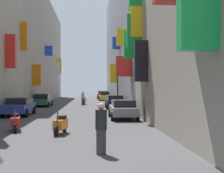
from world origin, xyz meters
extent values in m
plane|color=#424244|center=(0.00, 30.00, 0.00)|extent=(140.00, 140.00, 0.00)
cube|color=red|center=(-4.61, 18.89, 4.94)|extent=(0.79, 0.47, 2.60)
cube|color=orange|center=(-4.68, 23.72, 6.94)|extent=(0.65, 0.40, 2.62)
cube|color=#B2A899|center=(-8.00, 42.26, 7.96)|extent=(6.00, 35.47, 15.92)
cube|color=blue|center=(-4.47, 38.34, 7.37)|extent=(1.07, 0.38, 1.43)
cube|color=white|center=(-4.70, 51.43, 5.56)|extent=(0.60, 0.43, 2.52)
cube|color=orange|center=(-4.51, 29.32, 3.53)|extent=(0.98, 0.60, 2.41)
cube|color=yellow|center=(-4.57, 52.87, 6.23)|extent=(0.85, 0.58, 2.93)
cube|color=black|center=(4.60, 13.61, 3.78)|extent=(0.79, 0.63, 2.50)
cube|color=green|center=(4.49, 15.60, 6.00)|extent=(1.01, 0.43, 2.29)
cube|color=green|center=(4.45, 16.60, 5.19)|extent=(1.09, 0.45, 1.90)
cube|color=yellow|center=(4.61, 15.58, 6.59)|extent=(0.78, 0.57, 2.07)
cube|color=green|center=(4.45, 16.75, 5.26)|extent=(1.09, 0.35, 1.90)
cube|color=gray|center=(8.00, 38.90, 9.41)|extent=(6.00, 42.20, 18.81)
cube|color=red|center=(4.33, 20.38, 3.93)|extent=(1.35, 0.45, 1.70)
cube|color=blue|center=(4.56, 30.79, 7.43)|extent=(0.88, 0.40, 1.46)
cube|color=yellow|center=(4.46, 22.73, 6.75)|extent=(1.09, 0.47, 1.54)
cube|color=yellow|center=(4.50, 33.77, 3.95)|extent=(0.99, 0.61, 2.49)
cube|color=slate|center=(3.76, 16.06, 0.58)|extent=(1.65, 4.09, 0.55)
cube|color=black|center=(3.76, 15.85, 1.08)|extent=(1.46, 2.29, 0.45)
cylinder|color=black|center=(2.93, 17.41, 0.30)|extent=(0.18, 0.60, 0.60)
cylinder|color=black|center=(4.59, 17.41, 0.30)|extent=(0.18, 0.60, 0.60)
cylinder|color=black|center=(2.93, 14.71, 0.30)|extent=(0.18, 0.60, 0.60)
cylinder|color=black|center=(4.59, 14.71, 0.30)|extent=(0.18, 0.60, 0.60)
cube|color=#236638|center=(-3.94, 29.32, 0.58)|extent=(1.75, 4.31, 0.56)
cube|color=black|center=(-3.94, 29.53, 1.13)|extent=(1.54, 2.41, 0.54)
cylinder|color=black|center=(-3.07, 27.89, 0.30)|extent=(0.18, 0.60, 0.60)
cylinder|color=black|center=(-4.81, 27.89, 0.30)|extent=(0.18, 0.60, 0.60)
cylinder|color=black|center=(-3.07, 30.74, 0.30)|extent=(0.18, 0.60, 0.60)
cylinder|color=black|center=(-4.81, 30.74, 0.30)|extent=(0.18, 0.60, 0.60)
cube|color=black|center=(3.94, 25.43, 0.60)|extent=(1.66, 4.18, 0.60)
cube|color=black|center=(3.94, 25.22, 1.13)|extent=(1.46, 2.34, 0.45)
cylinder|color=black|center=(3.11, 26.81, 0.30)|extent=(0.18, 0.60, 0.60)
cylinder|color=black|center=(4.77, 26.81, 0.30)|extent=(0.18, 0.60, 0.60)
cylinder|color=black|center=(3.11, 24.05, 0.30)|extent=(0.18, 0.60, 0.60)
cylinder|color=black|center=(4.77, 24.05, 0.30)|extent=(0.18, 0.60, 0.60)
cube|color=navy|center=(-3.95, 18.77, 0.61)|extent=(1.73, 4.29, 0.61)
cube|color=black|center=(-3.95, 18.98, 1.14)|extent=(1.52, 2.40, 0.46)
cylinder|color=black|center=(-3.09, 17.35, 0.30)|extent=(0.18, 0.60, 0.60)
cylinder|color=black|center=(-4.81, 17.35, 0.30)|extent=(0.18, 0.60, 0.60)
cylinder|color=black|center=(-3.09, 20.18, 0.30)|extent=(0.18, 0.60, 0.60)
cylinder|color=black|center=(-4.81, 20.18, 0.30)|extent=(0.18, 0.60, 0.60)
cube|color=#B21E1E|center=(3.66, 49.23, 0.64)|extent=(1.81, 4.09, 0.68)
cube|color=black|center=(3.66, 49.03, 1.23)|extent=(1.59, 2.29, 0.49)
cylinder|color=black|center=(2.76, 50.58, 0.30)|extent=(0.18, 0.60, 0.60)
cylinder|color=black|center=(4.56, 50.58, 0.30)|extent=(0.18, 0.60, 0.60)
cylinder|color=black|center=(2.76, 47.89, 0.30)|extent=(0.18, 0.60, 0.60)
cylinder|color=black|center=(4.56, 47.89, 0.30)|extent=(0.18, 0.60, 0.60)
cube|color=gold|center=(3.73, 43.39, 0.58)|extent=(1.66, 4.24, 0.55)
cube|color=black|center=(3.73, 43.18, 1.15)|extent=(1.46, 2.38, 0.59)
cylinder|color=black|center=(2.90, 44.79, 0.30)|extent=(0.18, 0.60, 0.60)
cylinder|color=black|center=(4.56, 44.79, 0.30)|extent=(0.18, 0.60, 0.60)
cylinder|color=black|center=(2.90, 41.99, 0.30)|extent=(0.18, 0.60, 0.60)
cylinder|color=black|center=(4.56, 41.99, 0.30)|extent=(0.18, 0.60, 0.60)
cube|color=red|center=(-2.23, 10.82, 0.46)|extent=(0.69, 1.23, 0.45)
cube|color=black|center=(-2.28, 11.03, 0.77)|extent=(0.44, 0.62, 0.16)
cylinder|color=#4C4C51|center=(-2.10, 10.25, 0.79)|extent=(0.12, 0.28, 0.68)
cylinder|color=black|center=(-2.07, 10.11, 0.24)|extent=(0.21, 0.49, 0.48)
cylinder|color=black|center=(-2.39, 11.53, 0.24)|extent=(0.21, 0.49, 0.48)
cube|color=#ADADB2|center=(0.69, 32.91, 0.46)|extent=(0.49, 1.22, 0.45)
cube|color=black|center=(0.70, 33.13, 0.77)|extent=(0.34, 0.57, 0.16)
cylinder|color=#4C4C51|center=(0.67, 32.31, 0.79)|extent=(0.07, 0.28, 0.68)
cylinder|color=black|center=(0.66, 32.16, 0.24)|extent=(0.12, 0.48, 0.48)
cylinder|color=black|center=(0.73, 33.65, 0.24)|extent=(0.12, 0.48, 0.48)
cube|color=orange|center=(0.14, 9.66, 0.46)|extent=(0.63, 1.10, 0.45)
cube|color=black|center=(0.17, 9.85, 0.77)|extent=(0.42, 0.61, 0.16)
cylinder|color=#4C4C51|center=(0.04, 9.15, 0.79)|extent=(0.11, 0.28, 0.68)
cylinder|color=black|center=(0.01, 9.03, 0.24)|extent=(0.19, 0.49, 0.48)
cylinder|color=black|center=(0.26, 10.30, 0.24)|extent=(0.19, 0.49, 0.48)
cube|color=#2D4CAD|center=(3.40, 29.38, 0.46)|extent=(0.44, 1.03, 0.45)
cube|color=black|center=(3.40, 29.19, 0.77)|extent=(0.32, 0.56, 0.16)
cylinder|color=#4C4C51|center=(3.40, 29.89, 0.79)|extent=(0.06, 0.27, 0.68)
cylinder|color=black|center=(3.40, 30.02, 0.24)|extent=(0.10, 0.48, 0.48)
cylinder|color=black|center=(3.40, 28.73, 0.24)|extent=(0.10, 0.48, 0.48)
cylinder|color=#2C2C2C|center=(0.58, 31.22, 0.40)|extent=(0.41, 0.41, 0.80)
cylinder|color=#B2AD9E|center=(0.58, 31.22, 1.12)|extent=(0.48, 0.48, 0.64)
sphere|color=tan|center=(0.58, 31.22, 1.55)|extent=(0.22, 0.22, 0.22)
cylinder|color=#323232|center=(1.89, 5.44, 0.41)|extent=(0.36, 0.36, 0.82)
cylinder|color=black|center=(1.89, 5.44, 1.14)|extent=(0.43, 0.43, 0.65)
sphere|color=tan|center=(1.89, 5.44, 1.57)|extent=(0.22, 0.22, 0.22)
cylinder|color=#2D2D2D|center=(4.63, 29.96, 1.93)|extent=(0.12, 0.12, 3.86)
cube|color=black|center=(4.63, 29.96, 4.23)|extent=(0.26, 0.26, 0.75)
sphere|color=red|center=(4.63, 29.82, 4.48)|extent=(0.14, 0.14, 0.14)
sphere|color=orange|center=(4.63, 29.82, 4.23)|extent=(0.14, 0.14, 0.14)
sphere|color=green|center=(4.63, 29.82, 3.98)|extent=(0.14, 0.14, 0.14)
camera|label=1|loc=(1.56, -4.15, 2.22)|focal=47.02mm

